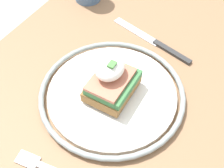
# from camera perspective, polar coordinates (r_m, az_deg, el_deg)

# --- Properties ---
(dining_table) EXTENTS (0.89, 0.67, 0.76)m
(dining_table) POSITION_cam_1_polar(r_m,az_deg,el_deg) (0.64, 2.65, -12.40)
(dining_table) COLOR #846042
(dining_table) RESTS_ON ground_plane
(plate) EXTENTS (0.27, 0.27, 0.02)m
(plate) POSITION_cam_1_polar(r_m,az_deg,el_deg) (0.52, 0.00, -1.86)
(plate) COLOR silver
(plate) RESTS_ON dining_table
(sandwich) EXTENTS (0.13, 0.10, 0.07)m
(sandwich) POSITION_cam_1_polar(r_m,az_deg,el_deg) (0.50, -0.06, 0.73)
(sandwich) COLOR olive
(sandwich) RESTS_ON plate
(knife) EXTENTS (0.07, 0.21, 0.01)m
(knife) POSITION_cam_1_polar(r_m,az_deg,el_deg) (0.63, 9.09, 8.18)
(knife) COLOR #2D2D2D
(knife) RESTS_ON dining_table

